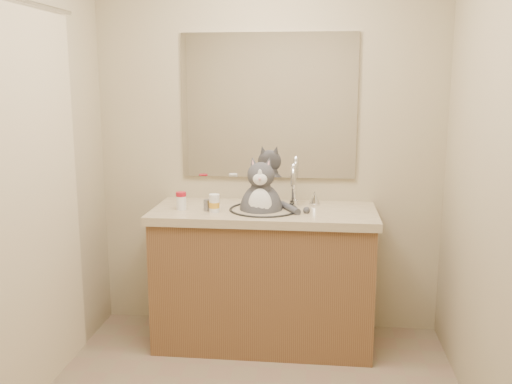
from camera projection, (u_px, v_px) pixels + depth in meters
room at (242, 179)px, 2.41m from camera, size 2.22×2.52×2.42m
vanity at (264, 274)px, 3.50m from camera, size 1.34×0.59×1.12m
mirror at (269, 106)px, 3.57m from camera, size 1.10×0.02×0.90m
shower_curtain at (22, 207)px, 2.66m from camera, size 0.02×1.30×1.93m
cat at (261, 208)px, 3.41m from camera, size 0.38×0.30×0.52m
pill_bottle_redcap at (181, 201)px, 3.40m from camera, size 0.06×0.06×0.11m
pill_bottle_orange at (214, 204)px, 3.34m from camera, size 0.08×0.08×0.11m
grey_canister at (207, 205)px, 3.38m from camera, size 0.05×0.05×0.07m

